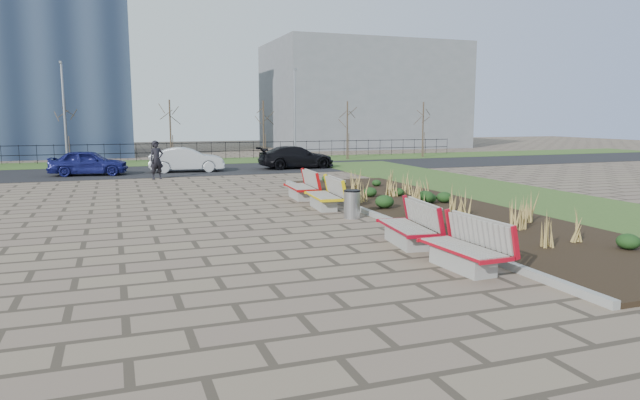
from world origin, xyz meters
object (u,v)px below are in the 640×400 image
object	(u,v)px
bench_c	(323,194)
lamp_east	(295,116)
lamp_west	(64,116)
bench_a	(462,245)
bench_b	(406,224)
bench_d	(300,185)
litter_bin	(352,204)
car_silver	(187,160)
car_blue	(89,163)
car_black	(296,157)
pedestrian	(157,160)

from	to	relation	value
bench_c	lamp_east	bearing A→B (deg)	80.14
lamp_west	bench_c	bearing A→B (deg)	-64.83
bench_a	bench_c	bearing A→B (deg)	87.11
bench_b	bench_d	xyz separation A→B (m)	(0.00, 8.12, 0.00)
bench_b	lamp_west	xyz separation A→B (m)	(-9.00, 24.81, 2.54)
bench_c	litter_bin	world-z (taller)	bench_c
bench_c	lamp_west	world-z (taller)	lamp_west
lamp_east	lamp_west	bearing A→B (deg)	180.00
litter_bin	lamp_west	xyz separation A→B (m)	(-9.21, 21.07, 2.63)
bench_a	bench_b	world-z (taller)	same
bench_b	bench_c	bearing A→B (deg)	96.91
bench_c	lamp_east	distance (m)	19.95
litter_bin	car_silver	xyz separation A→B (m)	(-2.90, 16.13, 0.26)
car_silver	lamp_east	xyz separation A→B (m)	(7.69, 4.93, 2.36)
lamp_west	bench_a	bearing A→B (deg)	-71.64
bench_c	car_silver	bearing A→B (deg)	105.49
litter_bin	bench_a	bearing A→B (deg)	-91.98
bench_b	car_silver	distance (m)	20.06
bench_b	lamp_east	xyz separation A→B (m)	(5.00, 24.81, 2.54)
bench_a	litter_bin	world-z (taller)	bench_a
bench_d	litter_bin	xyz separation A→B (m)	(0.21, -4.38, -0.09)
litter_bin	car_blue	world-z (taller)	car_blue
bench_b	lamp_west	world-z (taller)	lamp_west
bench_b	car_black	world-z (taller)	car_black
bench_c	bench_a	bearing A→B (deg)	-85.23
car_blue	car_silver	xyz separation A→B (m)	(4.95, 0.20, 0.01)
car_black	lamp_west	size ratio (longest dim) A/B	0.74
bench_d	car_black	bearing A→B (deg)	76.63
car_blue	lamp_east	xyz separation A→B (m)	(12.64, 5.14, 2.37)
bench_b	litter_bin	xyz separation A→B (m)	(0.21, 3.74, -0.09)
bench_b	car_silver	bearing A→B (deg)	104.62
bench_c	pedestrian	xyz separation A→B (m)	(-4.47, 11.16, 0.43)
bench_a	bench_b	size ratio (longest dim) A/B	1.00
bench_a	car_silver	size ratio (longest dim) A/B	0.53
pedestrian	car_black	world-z (taller)	pedestrian
litter_bin	lamp_east	distance (m)	21.77
bench_b	pedestrian	size ratio (longest dim) A/B	1.13
bench_b	bench_c	size ratio (longest dim) A/B	1.00
litter_bin	pedestrian	xyz separation A→B (m)	(-4.68, 13.08, 0.52)
car_silver	car_black	distance (m)	6.25
bench_b	bench_c	world-z (taller)	same
car_silver	bench_a	bearing A→B (deg)	-168.15
car_silver	lamp_east	size ratio (longest dim) A/B	0.66
pedestrian	litter_bin	bearing A→B (deg)	-89.06
car_black	lamp_west	distance (m)	13.69
bench_c	litter_bin	distance (m)	1.93
bench_c	lamp_west	distance (m)	21.31
litter_bin	pedestrian	bearing A→B (deg)	109.68
bench_a	bench_c	xyz separation A→B (m)	(0.00, 7.97, 0.00)
car_silver	bench_b	bearing A→B (deg)	-167.36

